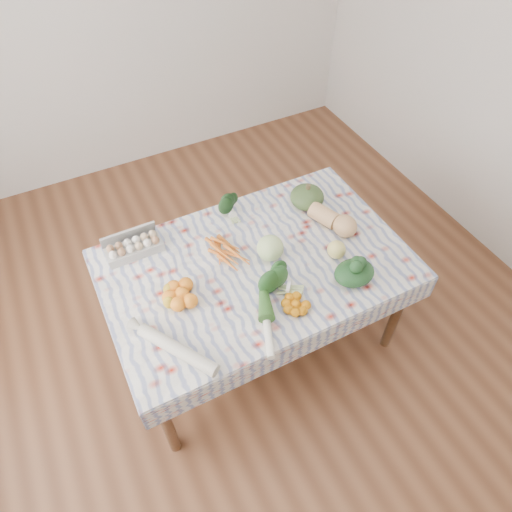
# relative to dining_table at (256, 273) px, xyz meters

# --- Properties ---
(ground) EXTENTS (4.50, 4.50, 0.00)m
(ground) POSITION_rel_dining_table_xyz_m (0.00, 0.00, -0.68)
(ground) COLOR brown
(ground) RESTS_ON ground
(dining_table) EXTENTS (1.60, 1.00, 0.75)m
(dining_table) POSITION_rel_dining_table_xyz_m (0.00, 0.00, 0.00)
(dining_table) COLOR brown
(dining_table) RESTS_ON ground
(tablecloth) EXTENTS (1.66, 1.06, 0.01)m
(tablecloth) POSITION_rel_dining_table_xyz_m (0.00, 0.00, 0.08)
(tablecloth) COLOR silver
(tablecloth) RESTS_ON dining_table
(egg_carton) EXTENTS (0.31, 0.13, 0.08)m
(egg_carton) POSITION_rel_dining_table_xyz_m (-0.57, 0.37, 0.13)
(egg_carton) COLOR #A8A7A3
(egg_carton) RESTS_ON tablecloth
(carrot_bunch) EXTENTS (0.23, 0.21, 0.04)m
(carrot_bunch) POSITION_rel_dining_table_xyz_m (-0.11, 0.11, 0.10)
(carrot_bunch) COLOR orange
(carrot_bunch) RESTS_ON tablecloth
(kale_bunch) EXTENTS (0.15, 0.13, 0.12)m
(kale_bunch) POSITION_rel_dining_table_xyz_m (0.04, 0.41, 0.14)
(kale_bunch) COLOR #153214
(kale_bunch) RESTS_ON tablecloth
(kabocha_squash) EXTENTS (0.24, 0.24, 0.14)m
(kabocha_squash) POSITION_rel_dining_table_xyz_m (0.49, 0.28, 0.15)
(kabocha_squash) COLOR #3E582B
(kabocha_squash) RESTS_ON tablecloth
(cabbage) EXTENTS (0.18, 0.18, 0.15)m
(cabbage) POSITION_rel_dining_table_xyz_m (0.09, 0.00, 0.16)
(cabbage) COLOR #BFDF8C
(cabbage) RESTS_ON tablecloth
(butternut_squash) EXTENTS (0.23, 0.32, 0.14)m
(butternut_squash) POSITION_rel_dining_table_xyz_m (0.53, 0.04, 0.15)
(butternut_squash) COLOR tan
(butternut_squash) RESTS_ON tablecloth
(orange_cluster) EXTENTS (0.28, 0.28, 0.08)m
(orange_cluster) POSITION_rel_dining_table_xyz_m (-0.45, -0.04, 0.13)
(orange_cluster) COLOR orange
(orange_cluster) RESTS_ON tablecloth
(broccoli) EXTENTS (0.23, 0.23, 0.12)m
(broccoli) POSITION_rel_dining_table_xyz_m (0.02, -0.21, 0.14)
(broccoli) COLOR #20501E
(broccoli) RESTS_ON tablecloth
(mandarin_cluster) EXTENTS (0.20, 0.20, 0.05)m
(mandarin_cluster) POSITION_rel_dining_table_xyz_m (0.05, -0.35, 0.11)
(mandarin_cluster) COLOR orange
(mandarin_cluster) RESTS_ON tablecloth
(grapefruit) EXTENTS (0.13, 0.13, 0.10)m
(grapefruit) POSITION_rel_dining_table_xyz_m (0.42, -0.15, 0.14)
(grapefruit) COLOR #ECDC70
(grapefruit) RESTS_ON tablecloth
(spinach_bag) EXTENTS (0.25, 0.21, 0.10)m
(spinach_bag) POSITION_rel_dining_table_xyz_m (0.41, -0.33, 0.13)
(spinach_bag) COLOR #153618
(spinach_bag) RESTS_ON tablecloth
(daikon) EXTENTS (0.30, 0.42, 0.07)m
(daikon) POSITION_rel_dining_table_xyz_m (-0.58, -0.33, 0.12)
(daikon) COLOR beige
(daikon) RESTS_ON tablecloth
(leek) EXTENTS (0.18, 0.37, 0.04)m
(leek) POSITION_rel_dining_table_xyz_m (-0.14, -0.38, 0.10)
(leek) COLOR white
(leek) RESTS_ON tablecloth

